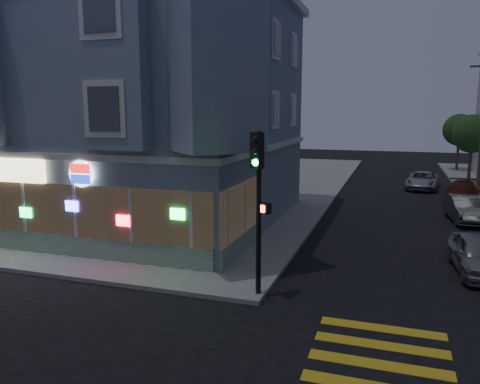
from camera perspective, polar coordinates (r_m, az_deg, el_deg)
The scene contains 10 objects.
ground at distance 13.65m, azimuth -12.79°, elevation -15.02°, with size 120.00×120.00×0.00m, color black.
sidewalk_nw at distance 39.48m, azimuth -12.38°, elevation 1.44°, with size 33.00×42.00×0.15m, color gray.
corner_building at distance 24.92m, azimuth -12.09°, elevation 9.93°, with size 14.60×14.60×11.40m.
street_tree_near at distance 40.95m, azimuth 26.46°, elevation 6.37°, with size 3.00×3.00×5.30m.
street_tree_far at distance 48.88m, azimuth 25.19°, elevation 6.86°, with size 3.00×3.00×5.30m.
parked_car_a at distance 18.66m, azimuth 27.12°, elevation -6.80°, with size 1.63×4.05×1.38m, color #939499.
parked_car_b at distance 26.97m, azimuth 25.74°, elevation -1.86°, with size 1.42×4.07×1.34m, color #3E4143.
parked_car_c at distance 32.12m, azimuth 25.53°, elevation -0.10°, with size 1.90×4.66×1.35m, color #541E13.
parked_car_d at distance 37.06m, azimuth 21.36°, elevation 1.33°, with size 2.11×4.57×1.27m, color #ACB2B8.
traffic_signal at distance 13.71m, azimuth 2.25°, elevation 0.68°, with size 0.63×0.56×4.96m.
Camera 1 is at (6.58, -10.53, 5.68)m, focal length 35.00 mm.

